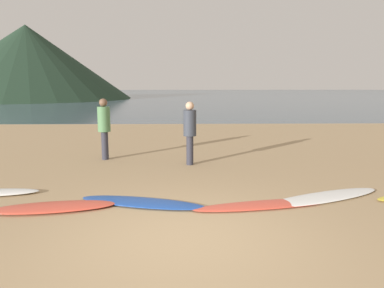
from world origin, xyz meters
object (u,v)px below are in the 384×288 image
surfboard_2 (53,207)px  surfboard_4 (265,205)px  person_2 (190,128)px  surfboard_3 (142,202)px  person_1 (104,124)px  surfboard_5 (323,197)px

surfboard_2 → surfboard_4: 3.69m
surfboard_4 → person_2: 3.72m
surfboard_3 → surfboard_4: surfboard_3 is taller
surfboard_4 → person_1: (-3.68, 4.09, 0.99)m
surfboard_3 → person_1: 4.31m
person_2 → surfboard_3: bearing=71.2°
surfboard_5 → surfboard_4: bearing=175.4°
surfboard_3 → surfboard_4: size_ratio=0.89×
surfboard_5 → person_1: size_ratio=1.54×
surfboard_4 → surfboard_3: bearing=164.8°
surfboard_2 → surfboard_3: bearing=-0.3°
surfboard_2 → person_2: 4.30m
person_1 → person_2: size_ratio=1.03×
person_2 → surfboard_5: bearing=127.0°
person_1 → person_2: (2.40, -0.73, -0.03)m
surfboard_4 → surfboard_5: (1.19, 0.39, 0.00)m
surfboard_3 → surfboard_4: bearing=11.1°
surfboard_2 → surfboard_4: size_ratio=0.79×
surfboard_5 → person_2: (-2.46, 2.96, 0.96)m
person_2 → surfboard_4: bearing=108.1°
surfboard_4 → surfboard_5: 1.25m
surfboard_4 → surfboard_5: surfboard_5 is taller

